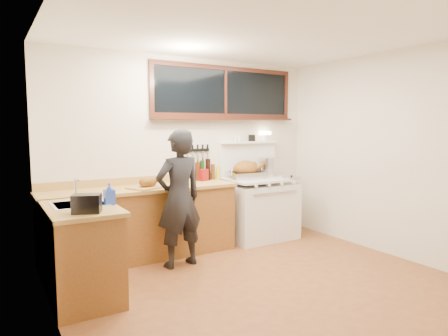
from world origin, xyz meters
TOP-DOWN VIEW (x-y plane):
  - ground_plane at (0.00, 0.00)m, footprint 4.00×3.50m
  - room_shell at (0.00, 0.00)m, footprint 4.10×3.60m
  - counter_back at (-0.80, 1.45)m, footprint 2.44×0.64m
  - counter_left at (-1.70, 0.62)m, footprint 0.64×1.09m
  - sink_unit at (-1.68, 0.70)m, footprint 0.50×0.45m
  - vintage_stove at (1.00, 1.41)m, footprint 1.02×0.74m
  - back_window at (0.60, 1.72)m, footprint 2.32×0.13m
  - left_doorway at (-1.99, -0.55)m, footprint 0.02×1.04m
  - knife_strip at (0.10, 1.73)m, footprint 0.46×0.03m
  - man at (-0.52, 0.94)m, footprint 0.64×0.46m
  - soap_bottle at (-1.43, 0.55)m, footprint 0.10×0.10m
  - toaster at (-1.70, 0.28)m, footprint 0.28×0.24m
  - cutting_board at (-0.74, 1.35)m, footprint 0.54×0.48m
  - roast_turkey at (0.79, 1.46)m, footprint 0.55×0.43m
  - stockpot at (1.22, 1.49)m, footprint 0.34×0.34m
  - saucepan at (0.96, 1.70)m, footprint 0.18×0.29m
  - pot_lid at (1.39, 1.16)m, footprint 0.32×0.32m
  - coffee_tin at (0.15, 1.57)m, footprint 0.13×0.11m
  - pitcher at (-0.06, 1.55)m, footprint 0.10×0.10m
  - bottle_cluster at (0.19, 1.63)m, footprint 0.48×0.07m

SIDE VIEW (x-z plane):
  - ground_plane at x=0.00m, z-range -0.02..0.00m
  - counter_left at x=-1.70m, z-range 0.00..0.90m
  - counter_back at x=-0.80m, z-range -0.05..0.95m
  - vintage_stove at x=1.00m, z-range -0.32..1.26m
  - man at x=-0.52m, z-range 0.00..1.63m
  - sink_unit at x=-1.68m, z-range 0.66..1.03m
  - pot_lid at x=1.39m, z-range 0.89..0.93m
  - cutting_board at x=-0.74m, z-range 0.88..1.03m
  - saucepan at x=0.96m, z-range 0.90..1.02m
  - pitcher at x=-0.06m, z-range 0.90..1.05m
  - coffee_tin at x=0.15m, z-range 0.90..1.06m
  - toaster at x=-1.70m, z-range 0.90..1.06m
  - roast_turkey at x=0.79m, z-range 0.87..1.14m
  - soap_bottle at x=-1.43m, z-range 0.90..1.11m
  - bottle_cluster at x=0.19m, z-range 0.88..1.18m
  - stockpot at x=1.22m, z-range 0.90..1.19m
  - left_doorway at x=-1.99m, z-range 0.00..2.17m
  - knife_strip at x=0.10m, z-range 1.17..1.45m
  - room_shell at x=0.00m, z-range 0.32..2.97m
  - back_window at x=0.60m, z-range 1.68..2.45m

